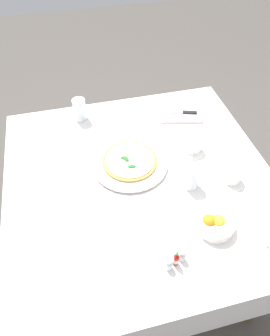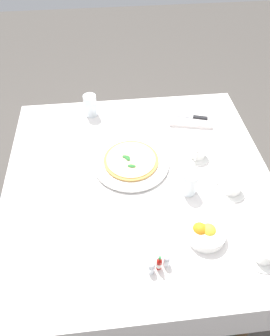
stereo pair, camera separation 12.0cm
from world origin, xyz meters
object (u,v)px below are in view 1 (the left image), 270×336
(water_glass_near_left, at_px, (192,178))
(napkin_folded, at_px, (180,114))
(citrus_bowl, at_px, (215,223))
(pizza, at_px, (130,160))
(coffee_cup_center_back, at_px, (232,176))
(pizza_plate, at_px, (130,162))
(coffee_cup_far_right, at_px, (194,146))
(water_glass_right_edge, at_px, (80,110))
(hot_sauce_bottle, at_px, (176,259))
(salt_shaker, at_px, (169,265))
(dinner_knife, at_px, (180,112))
(pepper_shaker, at_px, (182,256))

(water_glass_near_left, height_order, napkin_folded, water_glass_near_left)
(citrus_bowl, bearing_deg, pizza, -58.88)
(coffee_cup_center_back, bearing_deg, pizza_plate, -26.26)
(coffee_cup_far_right, bearing_deg, water_glass_right_edge, -36.84)
(coffee_cup_far_right, height_order, water_glass_right_edge, water_glass_right_edge)
(water_glass_right_edge, height_order, hot_sauce_bottle, water_glass_right_edge)
(citrus_bowl, relative_size, salt_shaker, 2.67)
(dinner_knife, distance_m, pepper_shaker, 0.82)
(pizza_plate, distance_m, hot_sauce_bottle, 0.51)
(water_glass_near_left, xyz_separation_m, hot_sauce_bottle, (0.18, 0.32, -0.01))
(dinner_knife, height_order, pepper_shaker, pepper_shaker)
(water_glass_near_left, height_order, citrus_bowl, water_glass_near_left)
(hot_sauce_bottle, bearing_deg, pizza_plate, -84.63)
(coffee_cup_far_right, height_order, dinner_knife, coffee_cup_far_right)
(coffee_cup_center_back, relative_size, hot_sauce_bottle, 1.58)
(coffee_cup_center_back, xyz_separation_m, pepper_shaker, (0.33, 0.29, -0.00))
(coffee_cup_center_back, distance_m, dinner_knife, 0.48)
(citrus_bowl, height_order, pepper_shaker, citrus_bowl)
(water_glass_right_edge, bearing_deg, coffee_cup_far_right, 143.16)
(pizza_plate, xyz_separation_m, water_glass_right_edge, (0.18, -0.38, 0.04))
(water_glass_near_left, distance_m, napkin_folded, 0.48)
(pizza, distance_m, water_glass_near_left, 0.29)
(water_glass_right_edge, relative_size, hot_sauce_bottle, 1.42)
(pizza_plate, bearing_deg, pepper_shaker, 98.68)
(hot_sauce_bottle, bearing_deg, citrus_bowl, -151.10)
(coffee_cup_center_back, relative_size, water_glass_right_edge, 1.11)
(pizza, relative_size, napkin_folded, 1.03)
(napkin_folded, relative_size, citrus_bowl, 1.62)
(water_glass_right_edge, distance_m, salt_shaker, 0.92)
(water_glass_near_left, distance_m, water_glass_right_edge, 0.69)
(pizza, xyz_separation_m, water_glass_near_left, (-0.23, 0.18, 0.02))
(pizza_plate, height_order, hot_sauce_bottle, hot_sauce_bottle)
(pizza, height_order, water_glass_right_edge, water_glass_right_edge)
(coffee_cup_far_right, distance_m, salt_shaker, 0.61)
(coffee_cup_center_back, bearing_deg, coffee_cup_far_right, -66.62)
(napkin_folded, xyz_separation_m, hot_sauce_bottle, (0.30, 0.78, 0.02))
(citrus_bowl, height_order, salt_shaker, citrus_bowl)
(citrus_bowl, bearing_deg, dinner_knife, -98.54)
(pepper_shaker, bearing_deg, pizza, -81.30)
(pepper_shaker, bearing_deg, water_glass_near_left, -115.80)
(coffee_cup_far_right, bearing_deg, water_glass_near_left, 66.11)
(salt_shaker, bearing_deg, citrus_bowl, -152.20)
(water_glass_right_edge, bearing_deg, hot_sauce_bottle, 104.20)
(pizza, distance_m, hot_sauce_bottle, 0.51)
(pizza_plate, distance_m, water_glass_right_edge, 0.42)
(pizza, xyz_separation_m, napkin_folded, (-0.34, -0.28, -0.01))
(citrus_bowl, bearing_deg, hot_sauce_bottle, 28.90)
(hot_sauce_bottle, bearing_deg, coffee_cup_far_right, -117.14)
(coffee_cup_center_back, distance_m, pepper_shaker, 0.44)
(pizza, bearing_deg, citrus_bowl, 121.12)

